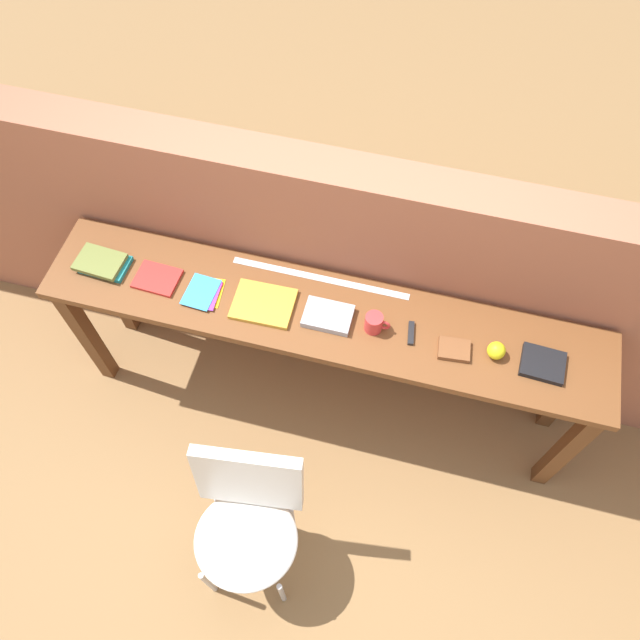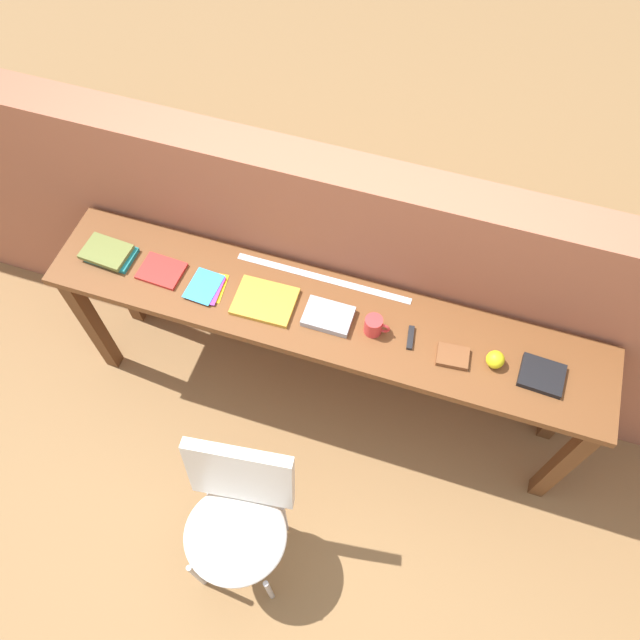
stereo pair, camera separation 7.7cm
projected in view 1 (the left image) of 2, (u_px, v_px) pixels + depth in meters
The scene contains 15 objects.
ground_plane at pixel (308, 446), 3.30m from camera, with size 40.00×40.00×0.00m, color olive.
brick_wall_back at pixel (340, 273), 3.00m from camera, with size 6.00×0.20×1.41m, color #9E5B42.
sideboard at pixel (323, 329), 2.80m from camera, with size 2.50×0.44×0.88m.
chair_white_moulded at pixel (247, 519), 2.59m from camera, with size 0.49×0.50×0.89m.
book_stack_leftmost at pixel (103, 263), 2.79m from camera, with size 0.23×0.16×0.04m.
magazine_cycling at pixel (157, 279), 2.76m from camera, with size 0.19×0.15×0.02m, color red.
pamphlet_pile_colourful at pixel (203, 293), 2.73m from camera, with size 0.17×0.18×0.01m.
book_open_centre at pixel (263, 304), 2.70m from camera, with size 0.26×0.20×0.02m, color gold.
book_grey_hardcover at pixel (328, 316), 2.66m from camera, with size 0.21×0.14×0.03m, color #9E9EA3.
mug at pixel (374, 323), 2.61m from camera, with size 0.11×0.08×0.09m.
multitool_folded at pixel (411, 333), 2.62m from camera, with size 0.02×0.11×0.02m, color black.
leather_journal_brown at pixel (454, 350), 2.58m from camera, with size 0.13×0.10×0.02m, color brown.
sports_ball_small at pixel (496, 351), 2.55m from camera, with size 0.08×0.08×0.08m, color yellow.
book_repair_rightmost at pixel (543, 364), 2.54m from camera, with size 0.18×0.15×0.03m, color black.
ruler_metal_back_edge at pixel (320, 278), 2.77m from camera, with size 0.81×0.03×0.00m, color silver.
Camera 1 is at (0.34, -1.05, 3.18)m, focal length 35.00 mm.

